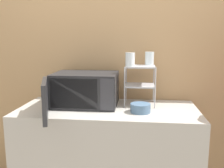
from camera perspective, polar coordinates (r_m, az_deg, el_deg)
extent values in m
cube|color=tan|center=(2.44, 0.16, 6.39)|extent=(8.00, 0.06, 2.60)
cube|color=#B7B2A8|center=(2.30, -0.90, -16.15)|extent=(1.52, 0.68, 0.88)
cube|color=#262628|center=(2.21, -5.96, -1.16)|extent=(0.55, 0.40, 0.29)
cube|color=#B7B2A8|center=(2.04, -8.79, -2.20)|extent=(0.39, 0.01, 0.25)
cube|color=#333338|center=(1.98, -1.14, -2.46)|extent=(0.11, 0.01, 0.25)
cube|color=#262628|center=(1.89, -15.05, -3.40)|extent=(0.17, 0.41, 0.28)
cylinder|color=#B2B2B7|center=(2.12, 2.89, -0.81)|extent=(0.01, 0.01, 0.35)
cylinder|color=#B2B2B7|center=(2.12, 9.85, -0.94)|extent=(0.01, 0.01, 0.35)
cylinder|color=#B2B2B7|center=(2.35, 3.24, 0.28)|extent=(0.01, 0.01, 0.35)
cylinder|color=#B2B2B7|center=(2.35, 9.51, 0.16)|extent=(0.01, 0.01, 0.35)
cube|color=#B2B2B7|center=(2.23, 6.37, -0.30)|extent=(0.26, 0.24, 0.01)
cube|color=#B2B2B7|center=(2.21, 6.46, 4.02)|extent=(0.26, 0.24, 0.01)
cylinder|color=silver|center=(2.13, 4.15, 5.61)|extent=(0.08, 0.08, 0.12)
cylinder|color=silver|center=(2.27, 8.56, 5.81)|extent=(0.08, 0.08, 0.12)
cylinder|color=slate|center=(2.03, 6.50, -6.35)|extent=(0.09, 0.09, 0.01)
cylinder|color=slate|center=(2.02, 6.52, -5.48)|extent=(0.16, 0.16, 0.07)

